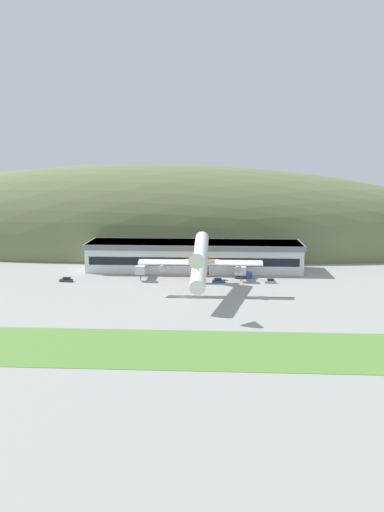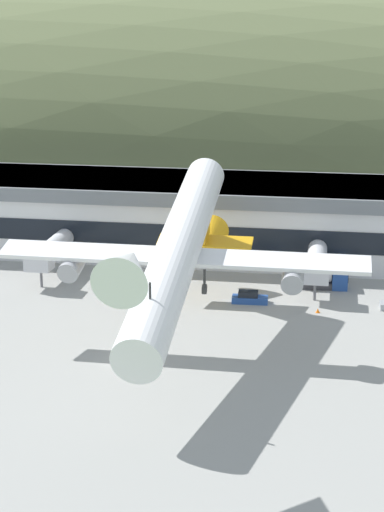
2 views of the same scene
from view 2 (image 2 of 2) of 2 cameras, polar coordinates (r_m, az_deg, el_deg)
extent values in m
plane|color=gray|center=(91.05, -4.10, -6.92)|extent=(449.98, 449.98, 0.00)
ellipsoid|color=#667047|center=(179.80, -5.13, 4.73)|extent=(340.77, 76.05, 82.18)
cube|color=silver|center=(128.23, 0.61, 2.62)|extent=(82.90, 18.44, 11.04)
cube|color=slate|center=(127.24, 0.62, 4.61)|extent=(84.10, 19.64, 1.99)
cube|color=black|center=(119.50, -0.08, 1.33)|extent=(79.58, 0.16, 3.09)
cylinder|color=silver|center=(118.91, -9.27, 0.55)|extent=(2.60, 11.29, 2.60)
cube|color=silver|center=(113.79, -10.16, -0.21)|extent=(3.38, 2.86, 2.86)
cylinder|color=slate|center=(114.82, -10.03, -1.10)|extent=(0.36, 0.36, 4.00)
cylinder|color=silver|center=(113.14, 8.31, -0.22)|extent=(2.60, 10.67, 2.60)
cube|color=silver|center=(108.03, 8.24, -1.01)|extent=(3.38, 2.86, 2.86)
cylinder|color=slate|center=(109.12, 8.20, -1.94)|extent=(0.36, 0.36, 4.00)
cylinder|color=white|center=(88.20, -0.96, 0.36)|extent=(4.58, 39.60, 12.94)
cone|color=white|center=(66.44, -4.38, -0.77)|extent=(4.49, 5.89, 5.47)
cone|color=orange|center=(110.63, 1.13, 1.05)|extent=(4.49, 6.78, 5.66)
cube|color=orange|center=(105.96, 0.86, 3.18)|extent=(0.50, 5.86, 9.23)
cube|color=orange|center=(107.23, 0.87, 0.96)|extent=(11.92, 3.21, 1.04)
cube|color=white|center=(90.37, -0.74, -0.06)|extent=(39.55, 3.61, 1.21)
cylinder|color=#9E9EA3|center=(93.05, -8.00, -0.66)|extent=(2.30, 4.01, 3.02)
cylinder|color=#9E9EA3|center=(89.03, 6.75, -1.39)|extent=(2.30, 4.01, 3.02)
cylinder|color=#2D2D2D|center=(91.52, -2.29, -1.40)|extent=(0.28, 0.28, 2.20)
cylinder|color=#2D2D2D|center=(91.86, -2.28, -2.06)|extent=(0.45, 1.10, 1.10)
cylinder|color=#2D2D2D|center=(90.67, 0.84, -1.57)|extent=(0.28, 0.28, 2.20)
cylinder|color=#2D2D2D|center=(91.01, 0.83, -2.22)|extent=(0.45, 1.10, 1.10)
cylinder|color=#2D2D2D|center=(75.58, -2.82, -2.49)|extent=(0.22, 0.22, 1.98)
cylinder|color=#2D2D2D|center=(75.91, -2.80, -3.19)|extent=(0.30, 0.82, 0.82)
cube|color=#264C99|center=(107.86, 3.88, -2.91)|extent=(4.57, 2.02, 0.82)
cube|color=black|center=(107.62, 3.77, -2.53)|extent=(2.54, 1.65, 0.67)
cube|color=#264C99|center=(114.25, 9.81, -1.59)|extent=(2.13, 2.35, 2.42)
cube|color=black|center=(114.20, 10.34, -1.39)|extent=(0.19, 1.91, 1.07)
cube|color=#38383D|center=(114.32, 8.23, -1.91)|extent=(4.36, 2.26, 0.90)
cylinder|color=#B7B7BC|center=(113.86, 8.26, -1.18)|extent=(4.15, 2.36, 2.13)
cube|color=orange|center=(105.45, 8.38, -3.74)|extent=(0.52, 0.52, 0.03)
cone|color=orange|center=(105.36, 8.39, -3.59)|extent=(0.40, 0.40, 0.55)
cube|color=orange|center=(98.35, -2.21, -5.07)|extent=(0.52, 0.52, 0.03)
cone|color=orange|center=(98.24, -2.21, -4.91)|extent=(0.40, 0.40, 0.55)
camera|label=1|loc=(70.95, -162.38, -11.10)|focal=35.00mm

